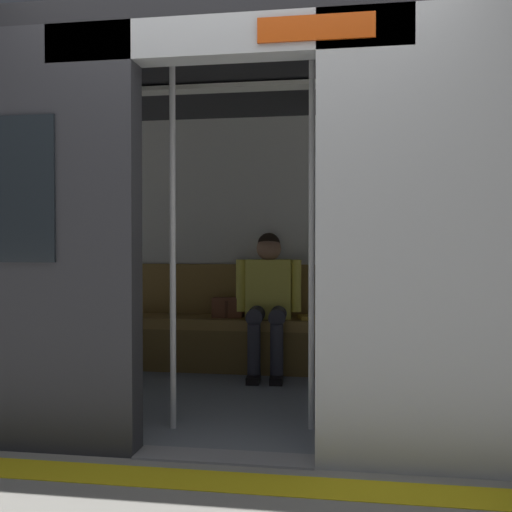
{
  "coord_description": "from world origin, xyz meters",
  "views": [
    {
      "loc": [
        -0.64,
        2.99,
        1.1
      ],
      "look_at": [
        0.03,
        -1.17,
        1.01
      ],
      "focal_mm": 42.54,
      "sensor_mm": 36.0,
      "label": 1
    }
  ],
  "objects": [
    {
      "name": "bench_seat",
      "position": [
        0.0,
        -2.08,
        0.35
      ],
      "size": [
        3.35,
        0.44,
        0.46
      ],
      "color": "olive",
      "rests_on": "ground_plane"
    },
    {
      "name": "handbag",
      "position": [
        0.42,
        -2.11,
        0.54
      ],
      "size": [
        0.26,
        0.15,
        0.17
      ],
      "color": "brown",
      "rests_on": "bench_seat"
    },
    {
      "name": "ground_plane",
      "position": [
        0.0,
        0.0,
        0.0
      ],
      "size": [
        60.0,
        60.0,
        0.0
      ],
      "primitive_type": "plane",
      "color": "gray"
    },
    {
      "name": "person_seated",
      "position": [
        0.06,
        -2.02,
        0.68
      ],
      "size": [
        0.55,
        0.69,
        1.18
      ],
      "color": "#D8CC4C",
      "rests_on": "ground_plane"
    },
    {
      "name": "train_car",
      "position": [
        0.06,
        -1.12,
        1.53
      ],
      "size": [
        6.4,
        2.59,
        2.34
      ],
      "color": "#ADAFB5",
      "rests_on": "ground_plane"
    },
    {
      "name": "platform_edge_strip",
      "position": [
        0.0,
        0.3,
        0.0
      ],
      "size": [
        8.0,
        0.24,
        0.01
      ],
      "primitive_type": "cube",
      "color": "yellow",
      "rests_on": "ground_plane"
    },
    {
      "name": "book",
      "position": [
        -0.27,
        -2.1,
        0.47
      ],
      "size": [
        0.2,
        0.25,
        0.03
      ],
      "primitive_type": "cube",
      "rotation": [
        0.0,
        0.0,
        0.25
      ],
      "color": "gold",
      "rests_on": "bench_seat"
    },
    {
      "name": "grab_pole_door",
      "position": [
        0.4,
        -0.43,
        1.1
      ],
      "size": [
        0.04,
        0.04,
        2.2
      ],
      "primitive_type": "cylinder",
      "color": "silver",
      "rests_on": "ground_plane"
    },
    {
      "name": "grab_pole_far",
      "position": [
        -0.4,
        -0.55,
        1.1
      ],
      "size": [
        0.04,
        0.04,
        2.2
      ],
      "primitive_type": "cylinder",
      "color": "silver",
      "rests_on": "ground_plane"
    }
  ]
}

